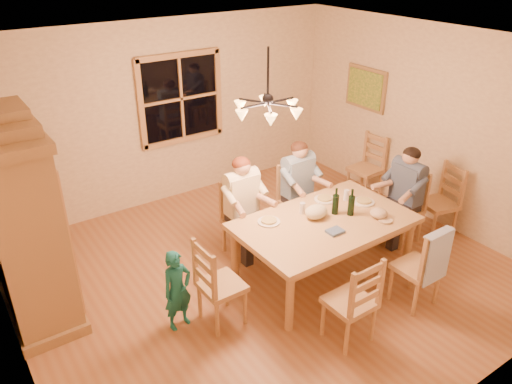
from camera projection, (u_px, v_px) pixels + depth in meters
floor at (266, 272)px, 6.11m from camera, size 5.50×5.50×0.00m
ceiling at (268, 46)px, 4.89m from camera, size 5.50×5.00×0.02m
wall_back at (168, 113)px, 7.34m from camera, size 5.50×0.02×2.70m
wall_right at (429, 125)px, 6.88m from camera, size 0.02×5.00×2.70m
window at (181, 99)px, 7.32m from camera, size 1.30×0.06×1.30m
painting at (366, 88)px, 7.63m from camera, size 0.06×0.78×0.64m
chandelier at (268, 108)px, 5.17m from camera, size 0.77×0.68×0.71m
armoire at (23, 226)px, 5.03m from camera, size 0.66×1.40×2.30m
dining_table at (324, 228)px, 5.76m from camera, size 2.03×1.25×0.76m
chair_far_left at (243, 232)px, 6.36m from camera, size 0.44×0.42×0.99m
chair_far_right at (297, 213)px, 6.82m from camera, size 0.44×0.42×0.99m
chair_near_left at (348, 314)px, 4.97m from camera, size 0.44×0.42×0.99m
chair_near_right at (415, 279)px, 5.48m from camera, size 0.44×0.42×0.99m
chair_end_left at (222, 297)px, 5.21m from camera, size 0.42×0.44×0.99m
chair_end_right at (401, 220)px, 6.64m from camera, size 0.42×0.44×0.99m
adult_woman at (242, 195)px, 6.11m from camera, size 0.40×0.42×0.87m
adult_plaid_man at (299, 177)px, 6.57m from camera, size 0.40×0.42×0.87m
adult_slate_man at (407, 184)px, 6.39m from camera, size 0.42×0.40×0.87m
towel at (435, 257)px, 5.17m from camera, size 0.38×0.10×0.58m
wine_bottle_a at (336, 201)px, 5.79m from camera, size 0.08×0.08×0.33m
wine_bottle_b at (351, 202)px, 5.76m from camera, size 0.08×0.08×0.33m
plate_woman at (269, 222)px, 5.67m from camera, size 0.26×0.26×0.02m
plate_plaid at (325, 199)px, 6.16m from camera, size 0.26×0.26×0.02m
plate_slate at (364, 202)px, 6.10m from camera, size 0.26×0.26×0.02m
wine_glass_a at (302, 208)px, 5.83m from camera, size 0.06×0.06×0.14m
wine_glass_b at (346, 195)px, 6.12m from camera, size 0.06×0.06×0.14m
cap at (379, 213)px, 5.75m from camera, size 0.20×0.20×0.11m
napkin at (335, 231)px, 5.47m from camera, size 0.18×0.14×0.03m
cloth_bundle at (316, 212)px, 5.74m from camera, size 0.28×0.22×0.15m
child at (178, 290)px, 5.07m from camera, size 0.36×0.26×0.90m
chair_spare_front at (436, 213)px, 6.79m from camera, size 0.51×0.52×0.99m
chair_spare_back at (364, 178)px, 7.79m from camera, size 0.44×0.46×0.99m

